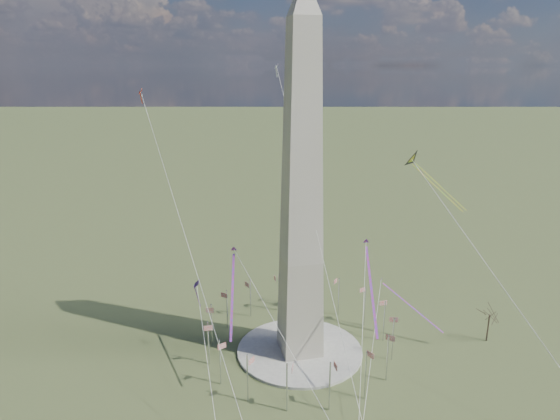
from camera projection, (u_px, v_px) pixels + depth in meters
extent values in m
plane|color=#3F542A|center=(300.00, 352.00, 143.99)|extent=(2000.00, 2000.00, 0.00)
cylinder|color=beige|center=(300.00, 350.00, 143.88)|extent=(36.00, 36.00, 0.80)
cylinder|color=silver|center=(384.00, 321.00, 148.01)|extent=(0.36, 0.36, 13.00)
cube|color=red|center=(383.00, 303.00, 147.75)|extent=(2.40, 0.08, 1.50)
cylinder|color=silver|center=(365.00, 307.00, 156.86)|extent=(0.36, 0.36, 13.00)
cube|color=red|center=(363.00, 290.00, 156.40)|extent=(2.25, 0.99, 1.50)
cylinder|color=silver|center=(339.00, 297.00, 163.47)|extent=(0.36, 0.36, 13.00)
cube|color=red|center=(336.00, 281.00, 162.65)|extent=(1.75, 1.75, 1.50)
cylinder|color=silver|center=(309.00, 292.00, 166.84)|extent=(0.36, 0.36, 13.00)
cube|color=red|center=(305.00, 277.00, 165.56)|extent=(0.99, 2.25, 1.50)
cylinder|color=silver|center=(279.00, 293.00, 166.46)|extent=(0.36, 0.36, 13.00)
cube|color=red|center=(275.00, 279.00, 164.69)|extent=(0.08, 2.40, 1.50)
cylinder|color=silver|center=(251.00, 298.00, 162.37)|extent=(0.36, 0.36, 13.00)
cube|color=red|center=(247.00, 285.00, 160.16)|extent=(0.99, 2.25, 1.50)
cylinder|color=silver|center=(227.00, 309.00, 155.22)|extent=(0.36, 0.36, 13.00)
cube|color=red|center=(224.00, 295.00, 152.68)|extent=(1.75, 1.75, 1.50)
cylinder|color=silver|center=(212.00, 324.00, 146.08)|extent=(0.36, 0.36, 13.00)
cube|color=red|center=(210.00, 310.00, 143.37)|extent=(2.25, 0.99, 1.50)
cylinder|color=silver|center=(208.00, 343.00, 136.34)|extent=(0.36, 0.36, 13.00)
cube|color=red|center=(208.00, 328.00, 133.65)|extent=(2.40, 0.08, 1.50)
cylinder|color=silver|center=(220.00, 362.00, 127.49)|extent=(0.36, 0.36, 13.00)
cube|color=red|center=(222.00, 346.00, 125.01)|extent=(2.25, 0.99, 1.50)
cylinder|color=silver|center=(247.00, 378.00, 120.88)|extent=(0.36, 0.36, 13.00)
cube|color=red|center=(252.00, 361.00, 118.75)|extent=(1.75, 1.75, 1.50)
cylinder|color=silver|center=(287.00, 387.00, 117.51)|extent=(0.36, 0.36, 13.00)
cube|color=red|center=(292.00, 368.00, 115.84)|extent=(0.99, 2.25, 1.50)
cylinder|color=silver|center=(330.00, 386.00, 117.90)|extent=(0.36, 0.36, 13.00)
cube|color=red|center=(336.00, 366.00, 116.71)|extent=(0.08, 2.40, 1.50)
cylinder|color=silver|center=(366.00, 376.00, 121.98)|extent=(0.36, 0.36, 13.00)
cube|color=red|center=(370.00, 355.00, 121.24)|extent=(0.99, 2.25, 1.50)
cylinder|color=silver|center=(387.00, 358.00, 129.14)|extent=(0.36, 0.36, 13.00)
cube|color=red|center=(390.00, 338.00, 128.73)|extent=(1.75, 1.75, 1.50)
cylinder|color=silver|center=(393.00, 339.00, 138.28)|extent=(0.36, 0.36, 13.00)
cube|color=red|center=(394.00, 320.00, 138.04)|extent=(2.25, 0.99, 1.50)
cylinder|color=#4C372E|center=(488.00, 328.00, 148.55)|extent=(0.44, 0.44, 8.66)
cube|color=orange|center=(440.00, 186.00, 142.21)|extent=(9.75, 13.41, 11.33)
cube|color=orange|center=(437.00, 188.00, 140.71)|extent=(9.75, 13.41, 11.33)
cube|color=#381664|center=(197.00, 284.00, 137.23)|extent=(1.89, 2.87, 2.24)
cube|color=red|center=(197.00, 296.00, 138.26)|extent=(1.78, 2.52, 7.74)
cube|color=red|center=(371.00, 289.00, 126.34)|extent=(6.58, 22.75, 14.64)
cube|color=red|center=(232.00, 295.00, 127.85)|extent=(4.92, 21.90, 13.91)
cube|color=red|center=(413.00, 307.00, 148.49)|extent=(14.53, 13.03, 11.86)
cube|color=#EC3D1B|center=(141.00, 92.00, 145.90)|extent=(1.14, 1.87, 1.58)
cube|color=#EC3D1B|center=(141.00, 98.00, 146.38)|extent=(0.74, 1.35, 3.61)
cube|color=white|center=(276.00, 66.00, 164.23)|extent=(1.35, 2.04, 1.61)
cube|color=white|center=(276.00, 71.00, 164.72)|extent=(0.96, 1.29, 3.68)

